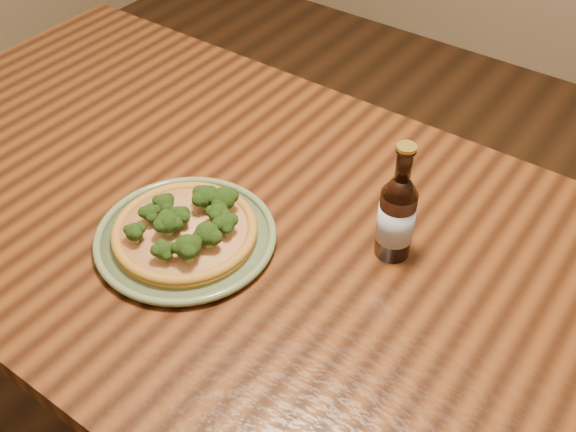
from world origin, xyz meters
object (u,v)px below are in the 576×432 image
Objects in this scene: table at (223,241)px; pizza at (186,229)px; plate at (186,237)px; beer_bottle at (397,216)px.

pizza is at bearing -80.61° from table.
table is 0.15m from plate.
plate is at bearing -126.53° from beer_bottle.
pizza is at bearing 15.14° from plate.
beer_bottle is at bearing 31.88° from pizza.
plate is 0.02m from pizza.
beer_bottle is (0.30, 0.18, 0.05)m from pizza.
table is 0.37m from beer_bottle.
plate is 1.41× the size of beer_bottle.
pizza reaches higher than plate.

